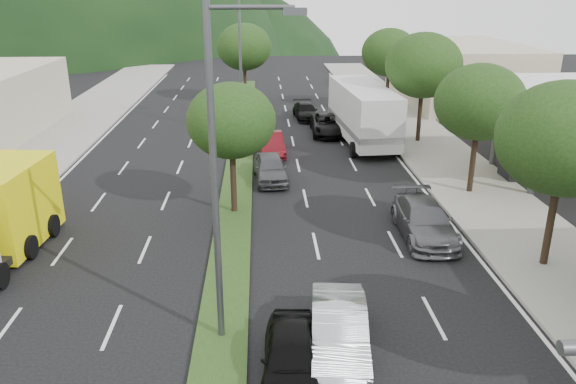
{
  "coord_description": "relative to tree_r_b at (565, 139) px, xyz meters",
  "views": [
    {
      "loc": [
        1.29,
        -6.62,
        10.12
      ],
      "look_at": [
        2.35,
        14.31,
        2.36
      ],
      "focal_mm": 35.0,
      "sensor_mm": 36.0,
      "label": 1
    }
  ],
  "objects": [
    {
      "name": "sidewalk_right",
      "position": [
        0.5,
        13.0,
        -4.96
      ],
      "size": [
        5.0,
        90.0,
        0.15
      ],
      "primitive_type": "cube",
      "color": "gray",
      "rests_on": "ground"
    },
    {
      "name": "sidewalk_left",
      "position": [
        -25.0,
        13.0,
        -4.96
      ],
      "size": [
        6.0,
        90.0,
        0.15
      ],
      "primitive_type": "cube",
      "color": "gray",
      "rests_on": "ground"
    },
    {
      "name": "median",
      "position": [
        -12.0,
        16.0,
        -4.98
      ],
      "size": [
        1.6,
        56.0,
        0.12
      ],
      "primitive_type": "cube",
      "color": "#193613",
      "rests_on": "ground"
    },
    {
      "name": "bldg_right_far",
      "position": [
        7.5,
        32.0,
        -2.44
      ],
      "size": [
        10.0,
        16.0,
        5.2
      ],
      "primitive_type": "cube",
      "color": "#B8AB92",
      "rests_on": "ground"
    },
    {
      "name": "tree_r_b",
      "position": [
        0.0,
        0.0,
        0.0
      ],
      "size": [
        4.8,
        4.8,
        6.94
      ],
      "color": "black",
      "rests_on": "sidewalk_right"
    },
    {
      "name": "tree_r_c",
      "position": [
        0.0,
        8.0,
        -0.29
      ],
      "size": [
        4.4,
        4.4,
        6.48
      ],
      "color": "black",
      "rests_on": "sidewalk_right"
    },
    {
      "name": "tree_r_d",
      "position": [
        0.0,
        18.0,
        0.14
      ],
      "size": [
        5.0,
        5.0,
        7.17
      ],
      "color": "black",
      "rests_on": "sidewalk_right"
    },
    {
      "name": "tree_r_e",
      "position": [
        0.0,
        28.0,
        -0.14
      ],
      "size": [
        4.6,
        4.6,
        6.71
      ],
      "color": "black",
      "rests_on": "sidewalk_right"
    },
    {
      "name": "tree_med_near",
      "position": [
        -12.0,
        6.0,
        -0.61
      ],
      "size": [
        4.0,
        4.0,
        6.02
      ],
      "color": "black",
      "rests_on": "median"
    },
    {
      "name": "tree_med_far",
      "position": [
        -12.0,
        32.0,
        -0.03
      ],
      "size": [
        4.8,
        4.8,
        6.94
      ],
      "color": "black",
      "rests_on": "median"
    },
    {
      "name": "streetlight_near",
      "position": [
        -11.79,
        -4.0,
        0.55
      ],
      "size": [
        2.6,
        0.25,
        10.0
      ],
      "color": "#47494C",
      "rests_on": "ground"
    },
    {
      "name": "streetlight_mid",
      "position": [
        -11.79,
        21.0,
        0.55
      ],
      "size": [
        2.6,
        0.25,
        10.0
      ],
      "color": "#47494C",
      "rests_on": "ground"
    },
    {
      "name": "sedan_silver",
      "position": [
        -8.54,
        -4.95,
        -4.29
      ],
      "size": [
        2.01,
        4.67,
        1.5
      ],
      "primitive_type": "imported",
      "rotation": [
        0.0,
        0.0,
        -0.1
      ],
      "color": "#A5A7AD",
      "rests_on": "ground"
    },
    {
      "name": "car_queue_a",
      "position": [
        -9.98,
        -5.94,
        -4.36
      ],
      "size": [
        1.87,
        4.06,
        1.35
      ],
      "primitive_type": "imported",
      "rotation": [
        0.0,
        0.0,
        -0.07
      ],
      "color": "black",
      "rests_on": "ground"
    },
    {
      "name": "car_queue_b",
      "position": [
        -3.83,
        2.95,
        -4.29
      ],
      "size": [
        2.15,
        5.16,
        1.49
      ],
      "primitive_type": "imported",
      "rotation": [
        0.0,
        0.0,
        -0.01
      ],
      "color": "#57565C",
      "rests_on": "ground"
    },
    {
      "name": "car_queue_c",
      "position": [
        -10.06,
        15.56,
        -4.33
      ],
      "size": [
        1.84,
        4.37,
        1.4
      ],
      "primitive_type": "imported",
      "rotation": [
        0.0,
        0.0,
        0.09
      ],
      "color": "#550E13",
      "rests_on": "ground"
    },
    {
      "name": "car_queue_d",
      "position": [
        -5.87,
        20.56,
        -4.34
      ],
      "size": [
        2.43,
        5.08,
        1.4
      ],
      "primitive_type": "imported",
      "rotation": [
        0.0,
        0.0,
        -0.02
      ],
      "color": "black",
      "rests_on": "ground"
    },
    {
      "name": "car_queue_e",
      "position": [
        -10.2,
        10.56,
        -4.31
      ],
      "size": [
        2.04,
        4.36,
        1.45
      ],
      "primitive_type": "imported",
      "rotation": [
        0.0,
        0.0,
        0.08
      ],
      "color": "#48484D",
      "rests_on": "ground"
    },
    {
      "name": "car_queue_f",
      "position": [
        -7.04,
        25.56,
        -4.42
      ],
      "size": [
        2.1,
        4.41,
        1.24
      ],
      "primitive_type": "imported",
      "rotation": [
        0.0,
        0.0,
        0.09
      ],
      "color": "black",
      "rests_on": "ground"
    },
    {
      "name": "motorhome",
      "position": [
        -3.8,
        18.41,
        -3.01
      ],
      "size": [
        3.74,
        10.1,
        3.8
      ],
      "rotation": [
        0.0,
        0.0,
        0.07
      ],
      "color": "silver",
      "rests_on": "ground"
    }
  ]
}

